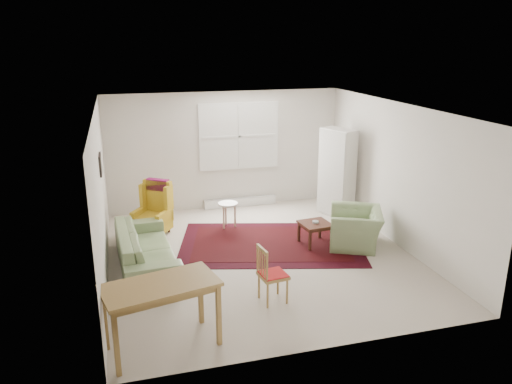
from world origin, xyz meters
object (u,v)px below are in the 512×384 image
object	(u,v)px
wingback_chair	(152,209)
coffee_table	(315,234)
armchair	(356,224)
cabinet	(337,172)
sofa	(146,241)
stool	(228,215)
desk	(162,316)
desk_chair	(273,274)

from	to	relation	value
wingback_chair	coffee_table	size ratio (longest dim) A/B	2.00
armchair	cabinet	distance (m)	1.73
coffee_table	cabinet	distance (m)	1.88
armchair	cabinet	bearing A→B (deg)	-168.03
sofa	stool	bearing A→B (deg)	-54.27
coffee_table	desk	bearing A→B (deg)	-140.44
cabinet	desk_chair	world-z (taller)	cabinet
wingback_chair	cabinet	size ratio (longest dim) A/B	0.57
armchair	wingback_chair	size ratio (longest dim) A/B	0.99
wingback_chair	coffee_table	world-z (taller)	wingback_chair
desk_chair	cabinet	bearing A→B (deg)	-44.57
sofa	armchair	distance (m)	3.64
sofa	desk_chair	xyz separation A→B (m)	(1.63, -1.63, -0.02)
cabinet	desk	distance (m)	5.51
stool	desk	world-z (taller)	desk
desk	desk_chair	xyz separation A→B (m)	(1.59, 0.69, -0.00)
stool	cabinet	size ratio (longest dim) A/B	0.28
sofa	stool	xyz separation A→B (m)	(1.65, 1.34, -0.18)
stool	sofa	bearing A→B (deg)	-140.87
armchair	stool	xyz separation A→B (m)	(-1.99, 1.46, -0.14)
stool	desk	xyz separation A→B (m)	(-1.61, -3.66, 0.16)
sofa	desk	xyz separation A→B (m)	(0.04, -2.32, -0.01)
cabinet	desk_chair	bearing A→B (deg)	-150.25
wingback_chair	desk	distance (m)	3.66
sofa	wingback_chair	world-z (taller)	wingback_chair
cabinet	desk	size ratio (longest dim) A/B	1.37
stool	armchair	bearing A→B (deg)	-36.18
wingback_chair	coffee_table	distance (m)	3.04
stool	cabinet	xyz separation A→B (m)	(2.34, 0.16, 0.65)
wingback_chair	cabinet	xyz separation A→B (m)	(3.79, 0.16, 0.39)
coffee_table	wingback_chair	bearing A→B (deg)	155.61
wingback_chair	desk_chair	size ratio (longest dim) A/B	1.22
sofa	wingback_chair	size ratio (longest dim) A/B	2.10
stool	cabinet	world-z (taller)	cabinet
coffee_table	stool	xyz separation A→B (m)	(-1.31, 1.25, 0.05)
armchair	coffee_table	distance (m)	0.74
sofa	coffee_table	xyz separation A→B (m)	(2.96, 0.09, -0.22)
sofa	stool	size ratio (longest dim) A/B	4.21
armchair	coffee_table	xyz separation A→B (m)	(-0.68, 0.20, -0.18)
stool	desk	bearing A→B (deg)	-113.69
armchair	desk_chair	xyz separation A→B (m)	(-2.01, -1.51, 0.03)
desk	armchair	bearing A→B (deg)	31.48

